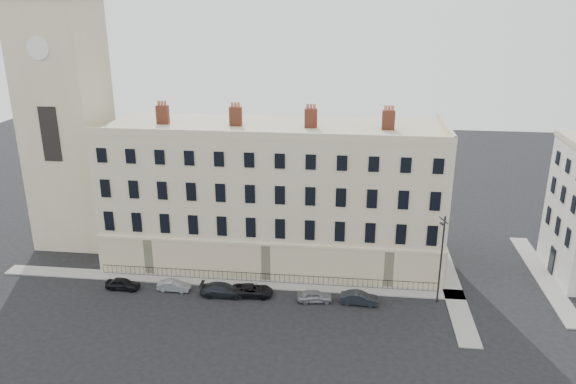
% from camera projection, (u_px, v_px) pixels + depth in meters
% --- Properties ---
extents(ground, '(160.00, 160.00, 0.00)m').
position_uv_depth(ground, '(320.00, 314.00, 52.36)').
color(ground, black).
rests_on(ground, ground).
extents(terrace, '(36.22, 12.22, 17.00)m').
position_uv_depth(terrace, '(274.00, 194.00, 61.77)').
color(terrace, beige).
rests_on(terrace, ground).
extents(church_tower, '(8.00, 8.13, 44.00)m').
position_uv_depth(church_tower, '(63.00, 85.00, 62.63)').
color(church_tower, beige).
rests_on(church_tower, ground).
extents(pavement_terrace, '(48.00, 2.00, 0.12)m').
position_uv_depth(pavement_terrace, '(227.00, 282.00, 58.12)').
color(pavement_terrace, gray).
rests_on(pavement_terrace, ground).
extents(pavement_east_return, '(2.00, 24.00, 0.12)m').
position_uv_depth(pavement_east_return, '(449.00, 280.00, 58.41)').
color(pavement_east_return, gray).
rests_on(pavement_east_return, ground).
extents(pavement_adjacent, '(2.00, 20.00, 0.12)m').
position_uv_depth(pavement_adjacent, '(543.00, 277.00, 59.19)').
color(pavement_adjacent, gray).
rests_on(pavement_adjacent, ground).
extents(railings, '(35.00, 0.04, 0.96)m').
position_uv_depth(railings, '(265.00, 278.00, 57.90)').
color(railings, black).
rests_on(railings, ground).
extents(car_a, '(3.47, 1.47, 1.17)m').
position_uv_depth(car_a, '(123.00, 284.00, 56.64)').
color(car_a, black).
rests_on(car_a, ground).
extents(car_b, '(3.29, 1.19, 1.08)m').
position_uv_depth(car_b, '(174.00, 286.00, 56.37)').
color(car_b, gray).
rests_on(car_b, ground).
extents(car_c, '(4.49, 1.93, 1.29)m').
position_uv_depth(car_c, '(223.00, 290.00, 55.37)').
color(car_c, black).
rests_on(car_c, ground).
extents(car_d, '(4.31, 2.19, 1.17)m').
position_uv_depth(car_d, '(252.00, 290.00, 55.37)').
color(car_d, black).
rests_on(car_d, ground).
extents(car_e, '(3.57, 1.81, 1.17)m').
position_uv_depth(car_e, '(315.00, 296.00, 54.33)').
color(car_e, gray).
rests_on(car_e, ground).
extents(car_f, '(3.75, 1.46, 1.22)m').
position_uv_depth(car_f, '(359.00, 298.00, 53.89)').
color(car_f, black).
rests_on(car_f, ground).
extents(streetlamp, '(0.77, 1.87, 8.95)m').
position_uv_depth(streetlamp, '(441.00, 256.00, 52.67)').
color(streetlamp, '#2C2C30').
rests_on(streetlamp, ground).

